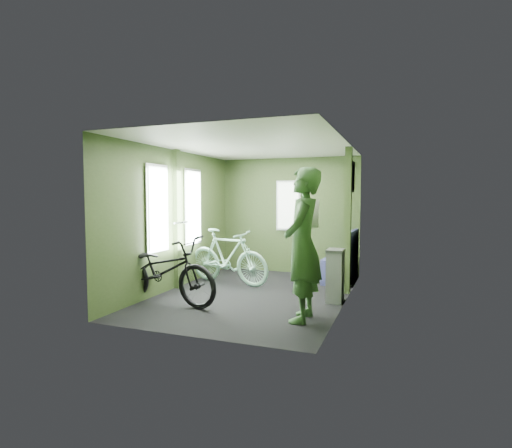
{
  "coord_description": "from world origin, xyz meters",
  "views": [
    {
      "loc": [
        2.16,
        -5.75,
        1.53
      ],
      "look_at": [
        0.0,
        0.1,
        1.1
      ],
      "focal_mm": 28.0,
      "sensor_mm": 36.0,
      "label": 1
    }
  ],
  "objects_px": {
    "waste_box": "(335,276)",
    "bicycle_black": "(163,303)",
    "bicycle_mint": "(228,284)",
    "passenger": "(303,244)",
    "bench_seat": "(341,267)"
  },
  "relations": [
    {
      "from": "bicycle_black",
      "to": "waste_box",
      "type": "xyz_separation_m",
      "value": [
        2.29,
        0.94,
        0.39
      ]
    },
    {
      "from": "bicycle_black",
      "to": "bicycle_mint",
      "type": "height_order",
      "value": "bicycle_mint"
    },
    {
      "from": "bicycle_mint",
      "to": "passenger",
      "type": "xyz_separation_m",
      "value": [
        1.7,
        -1.54,
        0.94
      ]
    },
    {
      "from": "bicycle_mint",
      "to": "passenger",
      "type": "distance_m",
      "value": 2.48
    },
    {
      "from": "bicycle_mint",
      "to": "waste_box",
      "type": "height_order",
      "value": "waste_box"
    },
    {
      "from": "bicycle_mint",
      "to": "waste_box",
      "type": "relative_size",
      "value": 2.12
    },
    {
      "from": "bicycle_mint",
      "to": "bench_seat",
      "type": "height_order",
      "value": "bench_seat"
    },
    {
      "from": "passenger",
      "to": "bench_seat",
      "type": "distance_m",
      "value": 2.52
    },
    {
      "from": "passenger",
      "to": "waste_box",
      "type": "bearing_deg",
      "value": 163.47
    },
    {
      "from": "bicycle_black",
      "to": "passenger",
      "type": "relative_size",
      "value": 0.97
    },
    {
      "from": "waste_box",
      "to": "bicycle_black",
      "type": "bearing_deg",
      "value": -157.66
    },
    {
      "from": "bicycle_black",
      "to": "bicycle_mint",
      "type": "relative_size",
      "value": 1.13
    },
    {
      "from": "bicycle_mint",
      "to": "bench_seat",
      "type": "xyz_separation_m",
      "value": [
        1.83,
        0.89,
        0.28
      ]
    },
    {
      "from": "waste_box",
      "to": "bench_seat",
      "type": "distance_m",
      "value": 1.42
    },
    {
      "from": "bicycle_black",
      "to": "passenger",
      "type": "bearing_deg",
      "value": -83.09
    }
  ]
}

